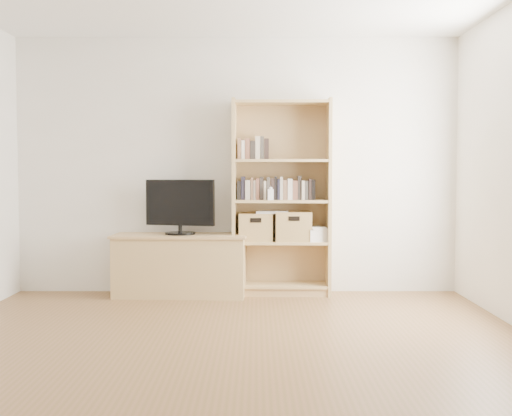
{
  "coord_description": "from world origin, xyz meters",
  "views": [
    {
      "loc": [
        0.2,
        -4.08,
        1.22
      ],
      "look_at": [
        0.19,
        1.9,
        0.9
      ],
      "focal_mm": 45.0,
      "sensor_mm": 36.0,
      "label": 1
    }
  ],
  "objects_px": {
    "bookshelf": "(281,198)",
    "basket_left": "(255,227)",
    "tv_stand": "(180,266)",
    "television": "(180,207)",
    "laptop": "(273,212)",
    "basket_right": "(293,226)",
    "baby_monitor": "(271,195)"
  },
  "relations": [
    {
      "from": "tv_stand",
      "to": "television",
      "type": "relative_size",
      "value": 1.83
    },
    {
      "from": "basket_right",
      "to": "basket_left",
      "type": "bearing_deg",
      "value": 179.35
    },
    {
      "from": "laptop",
      "to": "television",
      "type": "bearing_deg",
      "value": -170.34
    },
    {
      "from": "tv_stand",
      "to": "television",
      "type": "xyz_separation_m",
      "value": [
        -0.0,
        0.0,
        0.6
      ]
    },
    {
      "from": "basket_left",
      "to": "laptop",
      "type": "height_order",
      "value": "laptop"
    },
    {
      "from": "television",
      "to": "basket_right",
      "type": "bearing_deg",
      "value": 16.49
    },
    {
      "from": "baby_monitor",
      "to": "basket_right",
      "type": "distance_m",
      "value": 0.41
    },
    {
      "from": "bookshelf",
      "to": "basket_left",
      "type": "distance_m",
      "value": 0.39
    },
    {
      "from": "bookshelf",
      "to": "basket_left",
      "type": "relative_size",
      "value": 5.83
    },
    {
      "from": "basket_left",
      "to": "basket_right",
      "type": "xyz_separation_m",
      "value": [
        0.38,
        -0.01,
        0.01
      ]
    },
    {
      "from": "bookshelf",
      "to": "basket_right",
      "type": "xyz_separation_m",
      "value": [
        0.12,
        -0.01,
        -0.29
      ]
    },
    {
      "from": "bookshelf",
      "to": "basket_left",
      "type": "bearing_deg",
      "value": -178.81
    },
    {
      "from": "laptop",
      "to": "basket_left",
      "type": "bearing_deg",
      "value": -175.97
    },
    {
      "from": "television",
      "to": "laptop",
      "type": "height_order",
      "value": "television"
    },
    {
      "from": "tv_stand",
      "to": "basket_right",
      "type": "height_order",
      "value": "basket_right"
    },
    {
      "from": "basket_left",
      "to": "bookshelf",
      "type": "bearing_deg",
      "value": -1.5
    },
    {
      "from": "basket_left",
      "to": "laptop",
      "type": "bearing_deg",
      "value": -3.27
    },
    {
      "from": "laptop",
      "to": "tv_stand",
      "type": "bearing_deg",
      "value": -170.34
    },
    {
      "from": "baby_monitor",
      "to": "laptop",
      "type": "xyz_separation_m",
      "value": [
        0.02,
        0.1,
        -0.18
      ]
    },
    {
      "from": "television",
      "to": "basket_left",
      "type": "distance_m",
      "value": 0.78
    },
    {
      "from": "bookshelf",
      "to": "television",
      "type": "bearing_deg",
      "value": -174.98
    },
    {
      "from": "basket_right",
      "to": "laptop",
      "type": "height_order",
      "value": "laptop"
    },
    {
      "from": "bookshelf",
      "to": "baby_monitor",
      "type": "bearing_deg",
      "value": -135.0
    },
    {
      "from": "baby_monitor",
      "to": "tv_stand",
      "type": "bearing_deg",
      "value": 172.36
    },
    {
      "from": "laptop",
      "to": "bookshelf",
      "type": "bearing_deg",
      "value": 9.29
    },
    {
      "from": "basket_left",
      "to": "basket_right",
      "type": "bearing_deg",
      "value": -2.69
    },
    {
      "from": "tv_stand",
      "to": "bookshelf",
      "type": "relative_size",
      "value": 0.66
    },
    {
      "from": "television",
      "to": "basket_left",
      "type": "xyz_separation_m",
      "value": [
        0.75,
        0.07,
        -0.21
      ]
    },
    {
      "from": "tv_stand",
      "to": "laptop",
      "type": "xyz_separation_m",
      "value": [
        0.92,
        0.06,
        0.54
      ]
    },
    {
      "from": "bookshelf",
      "to": "baby_monitor",
      "type": "distance_m",
      "value": 0.16
    },
    {
      "from": "television",
      "to": "basket_left",
      "type": "height_order",
      "value": "television"
    },
    {
      "from": "television",
      "to": "laptop",
      "type": "xyz_separation_m",
      "value": [
        0.92,
        0.06,
        -0.06
      ]
    }
  ]
}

